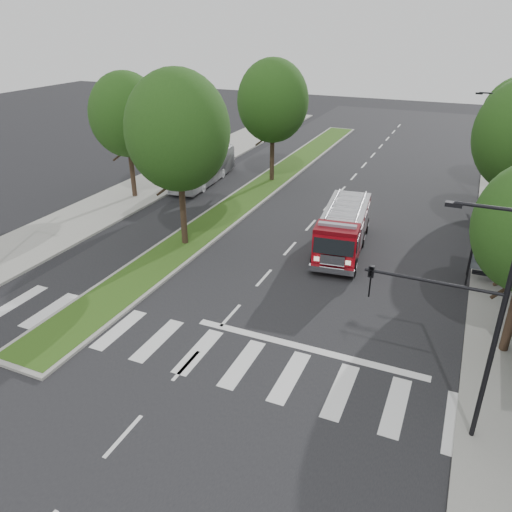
# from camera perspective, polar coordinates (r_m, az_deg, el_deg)

# --- Properties ---
(ground) EXTENTS (140.00, 140.00, 0.00)m
(ground) POSITION_cam_1_polar(r_m,az_deg,el_deg) (23.22, -2.92, -6.80)
(ground) COLOR black
(ground) RESTS_ON ground
(sidewalk_left) EXTENTS (5.00, 80.00, 0.15)m
(sidewalk_left) POSITION_cam_1_polar(r_m,az_deg,el_deg) (38.14, -16.02, 5.75)
(sidewalk_left) COLOR gray
(sidewalk_left) RESTS_ON ground
(median) EXTENTS (3.00, 50.00, 0.15)m
(median) POSITION_cam_1_polar(r_m,az_deg,el_deg) (40.40, 0.74, 7.88)
(median) COLOR gray
(median) RESTS_ON ground
(bus_shelter) EXTENTS (3.20, 1.60, 2.61)m
(bus_shelter) POSITION_cam_1_polar(r_m,az_deg,el_deg) (27.74, 26.43, 0.80)
(bus_shelter) COLOR black
(bus_shelter) RESTS_ON ground
(tree_median_near) EXTENTS (5.80, 5.80, 10.16)m
(tree_median_near) POSITION_cam_1_polar(r_m,az_deg,el_deg) (28.35, -8.95, 13.92)
(tree_median_near) COLOR black
(tree_median_near) RESTS_ON ground
(tree_median_far) EXTENTS (5.60, 5.60, 9.72)m
(tree_median_far) POSITION_cam_1_polar(r_m,az_deg,el_deg) (40.74, 1.94, 17.29)
(tree_median_far) COLOR black
(tree_median_far) RESTS_ON ground
(tree_left_mid) EXTENTS (5.20, 5.20, 9.16)m
(tree_left_mid) POSITION_cam_1_polar(r_m,az_deg,el_deg) (37.83, -14.63, 15.35)
(tree_left_mid) COLOR black
(tree_left_mid) RESTS_ON ground
(streetlight_right_near) EXTENTS (4.08, 0.22, 8.00)m
(streetlight_right_near) POSITION_cam_1_polar(r_m,az_deg,el_deg) (16.01, 23.06, -5.79)
(streetlight_right_near) COLOR black
(streetlight_right_near) RESTS_ON ground
(streetlight_right_far) EXTENTS (2.11, 0.20, 8.00)m
(streetlight_right_far) POSITION_cam_1_polar(r_m,az_deg,el_deg) (38.32, 25.70, 11.22)
(streetlight_right_far) COLOR black
(streetlight_right_far) RESTS_ON ground
(fire_engine) EXTENTS (3.20, 8.07, 2.73)m
(fire_engine) POSITION_cam_1_polar(r_m,az_deg,el_deg) (29.41, 9.94, 3.02)
(fire_engine) COLOR #61050B
(fire_engine) RESTS_ON ground
(city_bus) EXTENTS (2.90, 9.13, 2.50)m
(city_bus) POSITION_cam_1_polar(r_m,az_deg,el_deg) (41.71, -6.01, 10.00)
(city_bus) COLOR #B5B5B9
(city_bus) RESTS_ON ground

